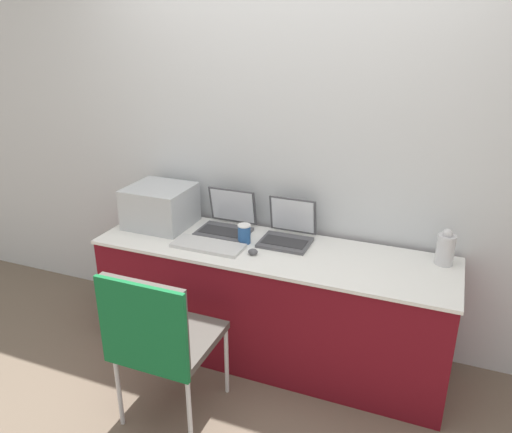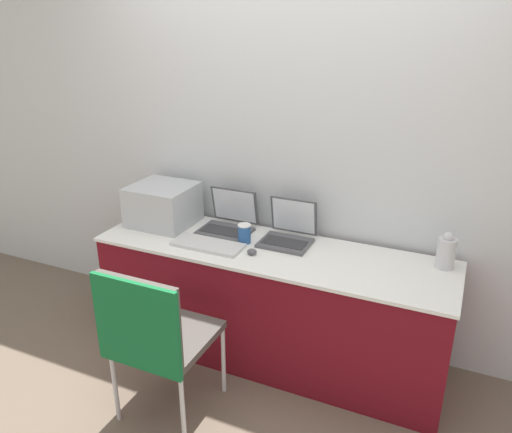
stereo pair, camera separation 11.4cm
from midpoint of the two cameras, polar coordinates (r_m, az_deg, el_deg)
name	(u,v)px [view 1 (the left image)]	position (r m, az deg, el deg)	size (l,w,h in m)	color
ground_plane	(253,381)	(3.11, -1.49, -18.26)	(14.00, 14.00, 0.00)	#6B5B4C
wall_back	(293,141)	(3.08, 3.16, 8.55)	(8.00, 0.05, 2.60)	silver
table	(270,303)	(3.12, 0.60, -9.85)	(2.13, 0.61, 0.73)	maroon
printer	(160,205)	(3.30, -11.90, 1.34)	(0.39, 0.37, 0.26)	#B2B7BC
laptop_left	(227,222)	(3.19, -4.38, -0.66)	(0.32, 0.30, 0.25)	#4C4C51
laptop_right	(288,232)	(3.03, 2.59, -1.83)	(0.30, 0.29, 0.25)	#4C4C51
external_keyboard	(208,246)	(2.98, -6.60, -3.33)	(0.43, 0.18, 0.02)	silver
coffee_cup	(244,234)	(3.00, -2.45, -1.99)	(0.08, 0.08, 0.12)	#285699
mouse	(253,252)	(2.87, -1.50, -4.07)	(0.06, 0.05, 0.03)	#4C4C51
metal_pitcher	(446,248)	(2.90, 19.80, -3.46)	(0.10, 0.10, 0.21)	silver
chair	(158,334)	(2.57, -12.46, -12.99)	(0.47, 0.49, 0.90)	#4C4742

